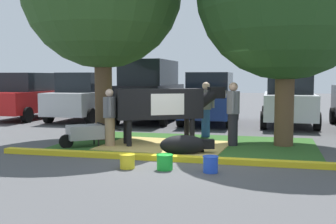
{
  "coord_description": "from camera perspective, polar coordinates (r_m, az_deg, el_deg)",
  "views": [
    {
      "loc": [
        1.91,
        -9.28,
        1.86
      ],
      "look_at": [
        -0.91,
        1.79,
        0.9
      ],
      "focal_mm": 45.29,
      "sensor_mm": 36.0,
      "label": 1
    }
  ],
  "objects": [
    {
      "name": "curb_yellow",
      "position": [
        9.42,
        -0.3,
        -6.21
      ],
      "size": [
        8.04,
        0.24,
        0.12
      ],
      "primitive_type": "cube",
      "color": "yellow",
      "rests_on": "ground"
    },
    {
      "name": "suv_black",
      "position": [
        17.32,
        -2.45,
        2.84
      ],
      "size": [
        2.16,
        4.62,
        2.52
      ],
      "color": "black",
      "rests_on": "ground"
    },
    {
      "name": "bucket_green",
      "position": [
        8.5,
        -0.44,
        -6.71
      ],
      "size": [
        0.34,
        0.34,
        0.31
      ],
      "color": "green",
      "rests_on": "ground"
    },
    {
      "name": "bucket_blue",
      "position": [
        8.3,
        5.75,
        -6.96
      ],
      "size": [
        0.31,
        0.31,
        0.33
      ],
      "color": "blue",
      "rests_on": "ground"
    },
    {
      "name": "calf_lying",
      "position": [
        10.05,
        2.23,
        -4.48
      ],
      "size": [
        1.33,
        0.81,
        0.48
      ],
      "color": "black",
      "rests_on": "ground"
    },
    {
      "name": "bucket_yellow",
      "position": [
        8.66,
        -5.49,
        -6.57
      ],
      "size": [
        0.32,
        0.32,
        0.29
      ],
      "color": "yellow",
      "rests_on": "ground"
    },
    {
      "name": "wheelbarrow",
      "position": [
        11.37,
        -11.22,
        -2.73
      ],
      "size": [
        1.41,
        1.29,
        0.63
      ],
      "color": "gray",
      "rests_on": "ground"
    },
    {
      "name": "sedan_red",
      "position": [
        19.59,
        -18.51,
        1.99
      ],
      "size": [
        2.06,
        4.42,
        2.02
      ],
      "color": "red",
      "rests_on": "ground"
    },
    {
      "name": "ground_plane",
      "position": [
        9.65,
        2.62,
        -6.3
      ],
      "size": [
        80.0,
        80.0,
        0.0
      ],
      "primitive_type": "plane",
      "color": "#4C4C4F"
    },
    {
      "name": "cow_holstein",
      "position": [
        11.43,
        -0.7,
        1.07
      ],
      "size": [
        2.89,
        1.89,
        1.57
      ],
      "color": "black",
      "rests_on": "ground"
    },
    {
      "name": "hatchback_white",
      "position": [
        16.72,
        15.94,
        1.62
      ],
      "size": [
        2.06,
        4.42,
        2.02
      ],
      "color": "silver",
      "rests_on": "ground"
    },
    {
      "name": "person_handler",
      "position": [
        11.2,
        -7.85,
        -0.56
      ],
      "size": [
        0.34,
        0.49,
        1.54
      ],
      "color": "#9E7F5B",
      "rests_on": "ground"
    },
    {
      "name": "sedan_silver",
      "position": [
        18.41,
        -11.21,
        1.98
      ],
      "size": [
        2.06,
        4.42,
        2.02
      ],
      "color": "silver",
      "rests_on": "ground"
    },
    {
      "name": "grass_island",
      "position": [
        11.53,
        2.45,
        -4.43
      ],
      "size": [
        6.84,
        4.08,
        0.02
      ],
      "primitive_type": "cube",
      "color": "#2D5B23",
      "rests_on": "ground"
    },
    {
      "name": "hay_bedding",
      "position": [
        11.28,
        -0.38,
        -4.56
      ],
      "size": [
        3.34,
        2.59,
        0.04
      ],
      "primitive_type": "cube",
      "rotation": [
        0.0,
        0.0,
        -0.06
      ],
      "color": "tan",
      "rests_on": "ground"
    },
    {
      "name": "sedan_blue",
      "position": [
        16.85,
        5.7,
        1.8
      ],
      "size": [
        2.06,
        4.42,
        2.02
      ],
      "color": "navy",
      "rests_on": "ground"
    },
    {
      "name": "person_visitor_far",
      "position": [
        11.37,
        8.75,
        0.01
      ],
      "size": [
        0.34,
        0.53,
        1.71
      ],
      "color": "black",
      "rests_on": "ground"
    },
    {
      "name": "person_visitor_near",
      "position": [
        12.93,
        5.11,
        0.58
      ],
      "size": [
        0.53,
        0.34,
        1.69
      ],
      "color": "#23478C",
      "rests_on": "ground"
    }
  ]
}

